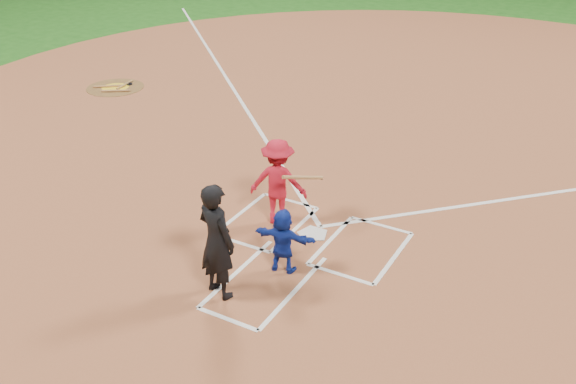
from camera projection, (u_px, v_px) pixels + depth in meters
The scene contains 13 objects.
ground at pixel (313, 235), 11.82m from camera, with size 120.00×120.00×0.00m, color #1A5214.
home_plate_dirt at pixel (420, 127), 16.44m from camera, with size 28.00×28.00×0.01m, color brown.
home_plate at pixel (313, 234), 11.81m from camera, with size 0.60×0.60×0.02m, color silver.
on_deck_circle at pixel (115, 87), 19.22m from camera, with size 1.70×1.70×0.01m, color brown.
on_deck_logo at pixel (115, 87), 19.22m from camera, with size 0.80×0.80×0.00m, color yellow.
on_deck_bat_a at pixel (125, 85), 19.33m from camera, with size 0.06×0.06×0.84m, color #A1733B.
on_deck_bat_b at pixel (108, 86), 19.21m from camera, with size 0.06×0.06×0.84m, color #976237.
on_deck_bat_c at pixel (116, 91), 18.84m from camera, with size 0.06×0.06×0.84m, color #9A6538.
bat_weight_donut at pixel (129, 84), 19.43m from camera, with size 0.19×0.19×0.05m, color black.
catcher at pixel (283, 241), 10.54m from camera, with size 1.06×0.34×1.14m, color #132A9B.
umpire at pixel (216, 241), 9.80m from camera, with size 0.71×0.46×1.94m, color black.
chalk_markings at pixel (411, 137), 15.89m from camera, with size 28.35×17.32×0.01m.
batter_at_plate at pixel (278, 182), 11.86m from camera, with size 1.45×1.00×1.67m.
Camera 1 is at (4.55, -9.01, 6.22)m, focal length 40.00 mm.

